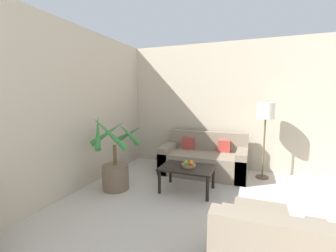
{
  "coord_description": "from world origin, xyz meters",
  "views": [
    {
      "loc": [
        -0.91,
        0.86,
        1.56
      ],
      "look_at": [
        -2.42,
        4.84,
        1.0
      ],
      "focal_mm": 24.0,
      "sensor_mm": 36.0,
      "label": 1
    }
  ],
  "objects_px": {
    "floor_lamp": "(266,115)",
    "apple_green": "(186,163)",
    "potted_palm": "(115,164)",
    "sofa_loveseat": "(204,160)",
    "ottoman": "(260,225)",
    "apple_red": "(191,162)",
    "fruit_bowl": "(189,165)",
    "coffee_table": "(187,170)",
    "orange_fruit": "(191,163)"
  },
  "relations": [
    {
      "from": "floor_lamp",
      "to": "apple_red",
      "type": "xyz_separation_m",
      "value": [
        -1.16,
        -1.03,
        -0.73
      ]
    },
    {
      "from": "apple_red",
      "to": "apple_green",
      "type": "relative_size",
      "value": 0.86
    },
    {
      "from": "potted_palm",
      "to": "sofa_loveseat",
      "type": "height_order",
      "value": "potted_palm"
    },
    {
      "from": "potted_palm",
      "to": "floor_lamp",
      "type": "bearing_deg",
      "value": 31.74
    },
    {
      "from": "sofa_loveseat",
      "to": "ottoman",
      "type": "relative_size",
      "value": 3.03
    },
    {
      "from": "floor_lamp",
      "to": "orange_fruit",
      "type": "relative_size",
      "value": 18.03
    },
    {
      "from": "fruit_bowl",
      "to": "apple_green",
      "type": "bearing_deg",
      "value": -121.71
    },
    {
      "from": "coffee_table",
      "to": "apple_green",
      "type": "distance_m",
      "value": 0.14
    },
    {
      "from": "apple_red",
      "to": "orange_fruit",
      "type": "height_order",
      "value": "orange_fruit"
    },
    {
      "from": "floor_lamp",
      "to": "apple_green",
      "type": "height_order",
      "value": "floor_lamp"
    },
    {
      "from": "apple_green",
      "to": "orange_fruit",
      "type": "xyz_separation_m",
      "value": [
        0.09,
        0.01,
        0.0
      ]
    },
    {
      "from": "coffee_table",
      "to": "apple_green",
      "type": "relative_size",
      "value": 11.25
    },
    {
      "from": "sofa_loveseat",
      "to": "coffee_table",
      "type": "relative_size",
      "value": 1.93
    },
    {
      "from": "fruit_bowl",
      "to": "apple_red",
      "type": "bearing_deg",
      "value": 61.29
    },
    {
      "from": "apple_red",
      "to": "floor_lamp",
      "type": "bearing_deg",
      "value": 41.79
    },
    {
      "from": "sofa_loveseat",
      "to": "floor_lamp",
      "type": "xyz_separation_m",
      "value": [
        1.12,
        0.13,
        0.94
      ]
    },
    {
      "from": "sofa_loveseat",
      "to": "ottoman",
      "type": "height_order",
      "value": "sofa_loveseat"
    },
    {
      "from": "fruit_bowl",
      "to": "apple_red",
      "type": "xyz_separation_m",
      "value": [
        0.02,
        0.04,
        0.05
      ]
    },
    {
      "from": "sofa_loveseat",
      "to": "apple_green",
      "type": "relative_size",
      "value": 21.75
    },
    {
      "from": "coffee_table",
      "to": "potted_palm",
      "type": "bearing_deg",
      "value": -162.95
    },
    {
      "from": "potted_palm",
      "to": "fruit_bowl",
      "type": "xyz_separation_m",
      "value": [
        1.17,
        0.38,
        -0.0
      ]
    },
    {
      "from": "sofa_loveseat",
      "to": "apple_red",
      "type": "bearing_deg",
      "value": -92.2
    },
    {
      "from": "apple_red",
      "to": "orange_fruit",
      "type": "distance_m",
      "value": 0.09
    },
    {
      "from": "potted_palm",
      "to": "apple_red",
      "type": "xyz_separation_m",
      "value": [
        1.19,
        0.42,
        0.05
      ]
    },
    {
      "from": "floor_lamp",
      "to": "apple_green",
      "type": "xyz_separation_m",
      "value": [
        -1.21,
        -1.13,
        -0.73
      ]
    },
    {
      "from": "sofa_loveseat",
      "to": "fruit_bowl",
      "type": "height_order",
      "value": "sofa_loveseat"
    },
    {
      "from": "fruit_bowl",
      "to": "ottoman",
      "type": "relative_size",
      "value": 0.43
    },
    {
      "from": "potted_palm",
      "to": "sofa_loveseat",
      "type": "xyz_separation_m",
      "value": [
        1.23,
        1.32,
        -0.15
      ]
    },
    {
      "from": "sofa_loveseat",
      "to": "coffee_table",
      "type": "bearing_deg",
      "value": -94.43
    },
    {
      "from": "potted_palm",
      "to": "coffee_table",
      "type": "height_order",
      "value": "potted_palm"
    },
    {
      "from": "ottoman",
      "to": "potted_palm",
      "type": "bearing_deg",
      "value": 164.55
    },
    {
      "from": "coffee_table",
      "to": "apple_red",
      "type": "height_order",
      "value": "apple_red"
    },
    {
      "from": "apple_red",
      "to": "orange_fruit",
      "type": "xyz_separation_m",
      "value": [
        0.03,
        -0.08,
        0.01
      ]
    },
    {
      "from": "apple_green",
      "to": "coffee_table",
      "type": "bearing_deg",
      "value": 61.86
    },
    {
      "from": "floor_lamp",
      "to": "fruit_bowl",
      "type": "distance_m",
      "value": 1.78
    },
    {
      "from": "potted_palm",
      "to": "apple_green",
      "type": "bearing_deg",
      "value": 15.91
    },
    {
      "from": "apple_red",
      "to": "ottoman",
      "type": "height_order",
      "value": "apple_red"
    },
    {
      "from": "floor_lamp",
      "to": "coffee_table",
      "type": "height_order",
      "value": "floor_lamp"
    },
    {
      "from": "apple_red",
      "to": "ottoman",
      "type": "bearing_deg",
      "value": -44.52
    },
    {
      "from": "sofa_loveseat",
      "to": "apple_red",
      "type": "distance_m",
      "value": 0.93
    },
    {
      "from": "floor_lamp",
      "to": "apple_green",
      "type": "distance_m",
      "value": 1.81
    },
    {
      "from": "apple_green",
      "to": "orange_fruit",
      "type": "height_order",
      "value": "orange_fruit"
    },
    {
      "from": "coffee_table",
      "to": "orange_fruit",
      "type": "bearing_deg",
      "value": -11.9
    },
    {
      "from": "floor_lamp",
      "to": "sofa_loveseat",
      "type": "bearing_deg",
      "value": -173.38
    },
    {
      "from": "floor_lamp",
      "to": "fruit_bowl",
      "type": "bearing_deg",
      "value": -137.67
    },
    {
      "from": "fruit_bowl",
      "to": "orange_fruit",
      "type": "distance_m",
      "value": 0.09
    },
    {
      "from": "floor_lamp",
      "to": "ottoman",
      "type": "xyz_separation_m",
      "value": [
        -0.1,
        -2.07,
        -1.04
      ]
    },
    {
      "from": "potted_palm",
      "to": "coffee_table",
      "type": "bearing_deg",
      "value": 17.05
    },
    {
      "from": "apple_red",
      "to": "ottoman",
      "type": "xyz_separation_m",
      "value": [
        1.06,
        -1.04,
        -0.31
      ]
    },
    {
      "from": "fruit_bowl",
      "to": "apple_green",
      "type": "relative_size",
      "value": 3.06
    }
  ]
}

